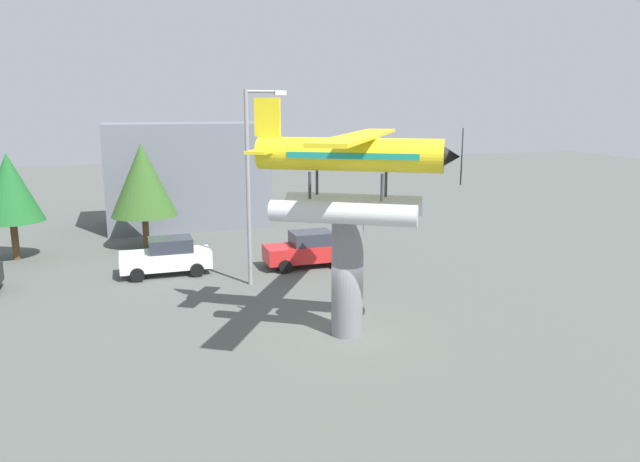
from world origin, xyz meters
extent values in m
plane|color=#515651|center=(0.00, 0.00, 0.00)|extent=(140.00, 140.00, 0.00)
cylinder|color=slate|center=(0.00, 0.00, 2.07)|extent=(1.10, 1.10, 4.14)
cylinder|color=silver|center=(-0.53, -0.85, 4.49)|extent=(4.45, 3.13, 0.70)
cylinder|color=#333338|center=(0.76, -1.06, 5.29)|extent=(0.14, 0.14, 0.90)
cylinder|color=#333338|center=(-1.28, 0.21, 5.29)|extent=(0.14, 0.14, 0.90)
cylinder|color=silver|center=(0.53, 0.85, 4.49)|extent=(4.45, 3.13, 0.70)
cylinder|color=#333338|center=(1.28, -0.21, 5.29)|extent=(0.14, 0.14, 0.90)
cylinder|color=#333338|center=(-0.76, 1.06, 5.29)|extent=(0.14, 0.14, 0.90)
cylinder|color=yellow|center=(0.00, 0.00, 6.29)|extent=(5.85, 4.21, 1.10)
cube|color=teal|center=(0.17, -0.11, 6.29)|extent=(4.29, 3.26, 0.20)
cone|color=#262628|center=(2.76, -1.72, 6.29)|extent=(1.06, 1.12, 0.88)
cylinder|color=black|center=(3.10, -1.93, 6.29)|extent=(0.98, 1.55, 1.80)
cube|color=yellow|center=(0.34, -0.21, 6.90)|extent=(6.42, 9.41, 0.12)
cube|color=yellow|center=(-2.38, 1.48, 6.39)|extent=(2.07, 2.75, 0.10)
cube|color=yellow|center=(-2.38, 1.48, 7.49)|extent=(0.83, 0.58, 1.30)
cube|color=white|center=(-5.49, 9.78, 0.72)|extent=(4.20, 1.70, 0.80)
cube|color=#2D333D|center=(-5.24, 9.78, 1.44)|extent=(2.00, 1.56, 0.64)
cylinder|color=black|center=(-6.84, 10.68, 0.32)|extent=(0.64, 0.22, 0.64)
cylinder|color=black|center=(-6.84, 8.88, 0.32)|extent=(0.64, 0.22, 0.64)
cylinder|color=black|center=(-4.14, 10.68, 0.32)|extent=(0.64, 0.22, 0.64)
cylinder|color=black|center=(-4.14, 8.88, 0.32)|extent=(0.64, 0.22, 0.64)
cube|color=red|center=(1.30, 9.05, 0.72)|extent=(4.20, 1.70, 0.80)
cube|color=#2D333D|center=(1.55, 9.05, 1.44)|extent=(2.00, 1.56, 0.64)
cylinder|color=black|center=(-0.05, 9.95, 0.32)|extent=(0.64, 0.22, 0.64)
cylinder|color=black|center=(-0.05, 8.15, 0.32)|extent=(0.64, 0.22, 0.64)
cylinder|color=black|center=(2.65, 9.95, 0.32)|extent=(0.64, 0.22, 0.64)
cylinder|color=black|center=(2.65, 8.15, 0.32)|extent=(0.64, 0.22, 0.64)
cylinder|color=gray|center=(-2.00, 6.93, 4.29)|extent=(0.18, 0.18, 8.58)
cylinder|color=gray|center=(-1.20, 6.93, 8.48)|extent=(1.60, 0.12, 0.12)
cube|color=silver|center=(-0.50, 6.93, 8.43)|extent=(0.50, 0.28, 0.20)
cube|color=slate|center=(-3.15, 22.00, 3.41)|extent=(10.35, 5.89, 6.82)
cylinder|color=brown|center=(-12.74, 15.15, 1.02)|extent=(0.36, 0.36, 2.04)
cone|color=#1E6028|center=(-12.74, 15.15, 3.80)|extent=(3.17, 3.17, 3.52)
cylinder|color=brown|center=(-6.15, 16.00, 0.91)|extent=(0.36, 0.36, 1.81)
cone|color=#335B23|center=(-6.15, 16.00, 3.85)|extent=(3.66, 3.66, 4.07)
camera|label=1|loc=(-7.06, -18.27, 7.82)|focal=33.05mm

